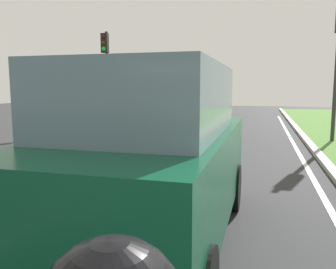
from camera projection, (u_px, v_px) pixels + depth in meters
ground_plane at (175, 156)px, 10.26m from camera, size 60.00×60.00×0.00m
lane_line_center at (153, 155)px, 10.44m from camera, size 0.12×32.00×0.01m
lane_line_right_edge at (304, 163)px, 9.32m from camera, size 0.12×32.00×0.01m
curb_right at (324, 162)px, 9.18m from camera, size 0.24×48.00×0.12m
car_suv_ahead at (153, 156)px, 4.32m from camera, size 1.99×4.51×2.28m
car_hatchback_far at (95, 125)px, 10.59m from camera, size 1.78×3.73×1.78m
traffic_light_overhead_left at (106, 62)px, 16.46m from camera, size 0.32×0.50×4.66m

